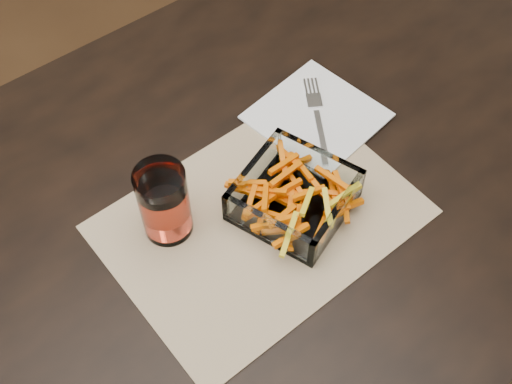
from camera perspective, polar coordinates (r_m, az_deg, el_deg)
dining_table at (r=1.05m, az=-3.96°, el=-4.75°), size 1.60×0.90×0.75m
placemat at (r=0.97m, az=0.43°, el=-2.44°), size 0.45×0.34×0.00m
glass_bowl at (r=0.96m, az=3.40°, el=-0.46°), size 0.20×0.20×0.06m
tumbler at (r=0.92m, az=-8.14°, el=-1.08°), size 0.07×0.07×0.13m
napkin at (r=1.10m, az=5.43°, el=6.75°), size 0.21×0.21×0.00m
fork at (r=1.09m, az=5.46°, el=6.77°), size 0.12×0.17×0.00m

